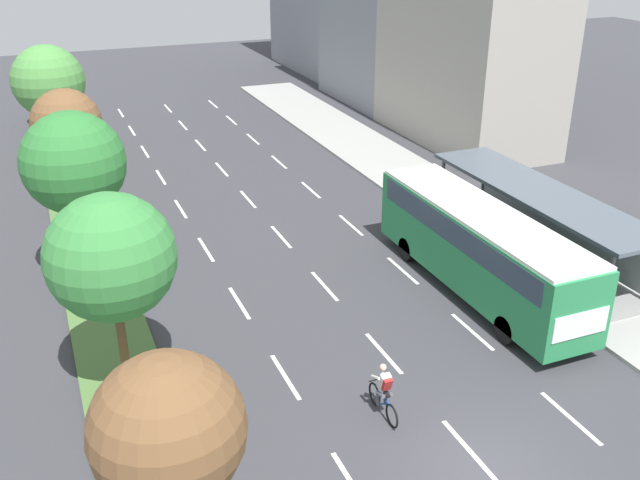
{
  "coord_description": "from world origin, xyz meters",
  "views": [
    {
      "loc": [
        -9.61,
        -11.67,
        13.35
      ],
      "look_at": [
        0.51,
        12.75,
        1.2
      ],
      "focal_mm": 39.81,
      "sensor_mm": 36.0,
      "label": 1
    }
  ],
  "objects": [
    {
      "name": "ground_plane",
      "position": [
        0.0,
        0.0,
        0.0
      ],
      "size": [
        140.0,
        140.0,
        0.0
      ],
      "primitive_type": "plane",
      "color": "#38383D"
    },
    {
      "name": "median_strip",
      "position": [
        -8.3,
        20.0,
        0.06
      ],
      "size": [
        2.6,
        52.0,
        0.12
      ],
      "primitive_type": "cube",
      "color": "#4C7038",
      "rests_on": "ground"
    },
    {
      "name": "sidewalk_right",
      "position": [
        9.25,
        20.0,
        0.07
      ],
      "size": [
        4.5,
        52.0,
        0.15
      ],
      "primitive_type": "cube",
      "color": "#9E9E99",
      "rests_on": "ground"
    },
    {
      "name": "lane_divider_left",
      "position": [
        -3.5,
        18.7,
        0.0
      ],
      "size": [
        0.14,
        48.41,
        0.01
      ],
      "color": "white",
      "rests_on": "ground"
    },
    {
      "name": "lane_divider_center",
      "position": [
        0.0,
        18.7,
        0.0
      ],
      "size": [
        0.14,
        48.41,
        0.01
      ],
      "color": "white",
      "rests_on": "ground"
    },
    {
      "name": "lane_divider_right",
      "position": [
        3.5,
        18.7,
        0.0
      ],
      "size": [
        0.14,
        48.41,
        0.01
      ],
      "color": "white",
      "rests_on": "ground"
    },
    {
      "name": "bus_shelter",
      "position": [
        9.53,
        10.15,
        1.87
      ],
      "size": [
        2.9,
        11.92,
        2.86
      ],
      "color": "gray",
      "rests_on": "sidewalk_right"
    },
    {
      "name": "bus",
      "position": [
        5.25,
        8.45,
        2.07
      ],
      "size": [
        2.54,
        11.29,
        3.37
      ],
      "color": "#28844C",
      "rests_on": "ground"
    },
    {
      "name": "cyclist",
      "position": [
        -1.5,
        3.1,
        0.79
      ],
      "size": [
        0.46,
        1.82,
        1.71
      ],
      "color": "black",
      "rests_on": "ground"
    },
    {
      "name": "median_tree_nearest",
      "position": [
        -8.2,
        -0.78,
        4.54
      ],
      "size": [
        3.03,
        3.03,
        5.96
      ],
      "color": "brown",
      "rests_on": "median_strip"
    },
    {
      "name": "median_tree_second",
      "position": [
        -8.19,
        7.3,
        4.5
      ],
      "size": [
        3.76,
        3.76,
        6.27
      ],
      "color": "brown",
      "rests_on": "median_strip"
    },
    {
      "name": "median_tree_third",
      "position": [
        -8.46,
        15.37,
        4.85
      ],
      "size": [
        3.92,
        3.92,
        6.7
      ],
      "color": "brown",
      "rests_on": "median_strip"
    },
    {
      "name": "median_tree_fourth",
      "position": [
        -8.16,
        23.45,
        4.27
      ],
      "size": [
        3.35,
        3.35,
        5.84
      ],
      "color": "brown",
      "rests_on": "median_strip"
    },
    {
      "name": "median_tree_fifth",
      "position": [
        -8.45,
        31.52,
        4.73
      ],
      "size": [
        4.09,
        4.09,
        6.66
      ],
      "color": "brown",
      "rests_on": "median_strip"
    },
    {
      "name": "median_tree_farthest",
      "position": [
        -8.31,
        39.6,
        3.64
      ],
      "size": [
        3.34,
        3.34,
        5.2
      ],
      "color": "brown",
      "rests_on": "median_strip"
    }
  ]
}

